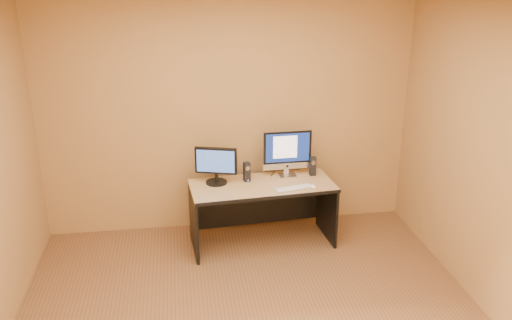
% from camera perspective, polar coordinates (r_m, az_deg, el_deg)
% --- Properties ---
extents(walls, '(4.00, 4.00, 2.60)m').
position_cam_1_polar(walls, '(3.96, -0.02, -2.83)').
color(walls, olive).
rests_on(walls, ground).
extents(ceiling, '(4.00, 4.00, 0.00)m').
position_cam_1_polar(ceiling, '(3.65, -0.02, 16.30)').
color(ceiling, white).
rests_on(ceiling, walls).
extents(desk, '(1.52, 0.76, 0.68)m').
position_cam_1_polar(desk, '(5.72, 0.65, -5.73)').
color(desk, tan).
rests_on(desk, ground).
extents(imac, '(0.53, 0.21, 0.51)m').
position_cam_1_polar(imac, '(5.73, 3.36, 0.72)').
color(imac, '#AFAFB3').
rests_on(imac, desk).
extents(second_monitor, '(0.49, 0.34, 0.39)m').
position_cam_1_polar(second_monitor, '(5.56, -4.23, -0.60)').
color(second_monitor, black).
rests_on(second_monitor, desk).
extents(speaker_left, '(0.08, 0.08, 0.20)m').
position_cam_1_polar(speaker_left, '(5.63, -0.97, -1.25)').
color(speaker_left, black).
rests_on(speaker_left, desk).
extents(speaker_right, '(0.06, 0.07, 0.20)m').
position_cam_1_polar(speaker_right, '(5.82, 5.99, -0.65)').
color(speaker_right, black).
rests_on(speaker_right, desk).
extents(keyboard, '(0.41, 0.19, 0.02)m').
position_cam_1_polar(keyboard, '(5.48, 4.03, -2.98)').
color(keyboard, silver).
rests_on(keyboard, desk).
extents(mouse, '(0.06, 0.10, 0.03)m').
position_cam_1_polar(mouse, '(5.52, 6.01, -2.77)').
color(mouse, white).
rests_on(mouse, desk).
extents(cable_a, '(0.05, 0.20, 0.01)m').
position_cam_1_polar(cable_a, '(5.89, 3.34, -1.31)').
color(cable_a, black).
rests_on(cable_a, desk).
extents(cable_b, '(0.08, 0.15, 0.01)m').
position_cam_1_polar(cable_b, '(5.86, 1.80, -1.40)').
color(cable_b, black).
rests_on(cable_b, desk).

